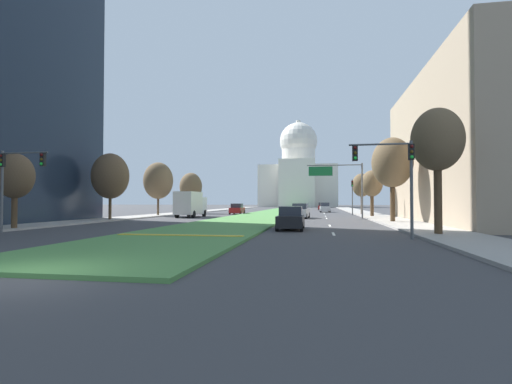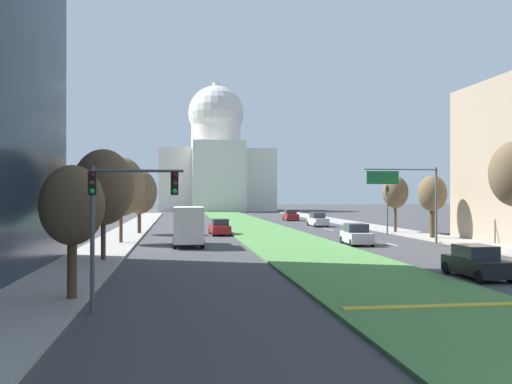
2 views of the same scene
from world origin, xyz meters
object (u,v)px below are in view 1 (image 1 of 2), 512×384
at_px(capitol_building, 298,174).
at_px(sedan_lead_stopped, 291,219).
at_px(box_truck_delivery, 191,204).
at_px(traffic_light_near_right, 395,167).
at_px(street_tree_left_far, 158,181).
at_px(street_tree_left_mid, 110,176).
at_px(street_tree_left_near, 15,176).
at_px(street_tree_right_mid, 392,163).
at_px(sedan_midblock, 300,211).
at_px(sedan_distant, 237,209).
at_px(street_tree_right_near, 437,141).
at_px(street_tree_right_far, 372,184).
at_px(overhead_guide_sign, 341,179).
at_px(traffic_light_near_left, 14,173).
at_px(traffic_light_far_right, 352,192).
at_px(sedan_very_far, 322,207).
at_px(street_tree_left_distant, 191,187).
at_px(sedan_far_horizon, 325,208).
at_px(street_tree_right_distant, 362,185).

height_order(capitol_building, sedan_lead_stopped, capitol_building).
bearing_deg(box_truck_delivery, traffic_light_near_right, -50.97).
bearing_deg(street_tree_left_far, street_tree_left_mid, -89.17).
height_order(street_tree_left_mid, box_truck_delivery, street_tree_left_mid).
relative_size(street_tree_left_near, sedan_lead_stopped, 1.29).
bearing_deg(street_tree_right_mid, traffic_light_near_right, -100.09).
xyz_separation_m(street_tree_left_near, box_truck_delivery, (4.87, 22.50, -2.06)).
relative_size(sedan_midblock, sedan_distant, 0.93).
bearing_deg(street_tree_left_far, street_tree_left_near, -88.39).
bearing_deg(traffic_light_near_right, street_tree_left_mid, 149.15).
bearing_deg(street_tree_right_near, traffic_light_near_right, -141.92).
bearing_deg(capitol_building, sedan_lead_stopped, -87.23).
distance_m(street_tree_left_near, sedan_distant, 35.59).
bearing_deg(street_tree_right_far, street_tree_right_mid, -89.51).
bearing_deg(overhead_guide_sign, traffic_light_near_right, -86.68).
relative_size(capitol_building, street_tree_left_mid, 4.64).
height_order(traffic_light_near_left, sedan_distant, traffic_light_near_left).
relative_size(traffic_light_far_right, overhead_guide_sign, 0.80).
xyz_separation_m(traffic_light_far_right, sedan_very_far, (-4.05, 30.86, -2.50)).
height_order(traffic_light_far_right, street_tree_left_mid, street_tree_left_mid).
relative_size(street_tree_left_far, sedan_lead_stopped, 1.77).
xyz_separation_m(street_tree_left_distant, sedan_far_horizon, (21.98, 11.55, -3.58)).
distance_m(street_tree_left_mid, sedan_very_far, 55.70).
xyz_separation_m(traffic_light_near_left, sedan_very_far, (19.71, 66.18, -2.98)).
height_order(capitol_building, sedan_midblock, capitol_building).
distance_m(street_tree_left_near, street_tree_right_near, 27.70).
bearing_deg(traffic_light_far_right, overhead_guide_sign, -101.90).
height_order(street_tree_left_mid, street_tree_left_distant, street_tree_left_mid).
height_order(street_tree_left_distant, box_truck_delivery, street_tree_left_distant).
bearing_deg(street_tree_right_far, sedan_midblock, -152.16).
bearing_deg(street_tree_right_distant, sedan_lead_stopped, -104.91).
bearing_deg(capitol_building, traffic_light_near_left, -95.45).
bearing_deg(sedan_midblock, street_tree_left_near, -130.48).
distance_m(overhead_guide_sign, sedan_far_horizon, 25.92).
height_order(sedan_lead_stopped, box_truck_delivery, box_truck_delivery).
distance_m(traffic_light_near_right, sedan_far_horizon, 50.26).
distance_m(sedan_distant, sedan_very_far, 32.36).
relative_size(overhead_guide_sign, sedan_midblock, 1.48).
relative_size(street_tree_left_distant, box_truck_delivery, 1.05).
distance_m(street_tree_left_near, sedan_very_far, 67.58).
relative_size(traffic_light_far_right, street_tree_left_distant, 0.77).
bearing_deg(street_tree_right_mid, street_tree_right_distant, 91.36).
bearing_deg(box_truck_delivery, street_tree_right_far, 10.25).
relative_size(street_tree_right_far, box_truck_delivery, 0.93).
distance_m(street_tree_left_mid, street_tree_right_mid, 28.25).
height_order(street_tree_right_near, sedan_far_horizon, street_tree_right_near).
height_order(sedan_very_far, box_truck_delivery, box_truck_delivery).
distance_m(street_tree_left_near, street_tree_right_far, 38.32).
bearing_deg(traffic_light_near_left, sedan_distant, 80.25).
relative_size(capitol_building, overhead_guide_sign, 5.01).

